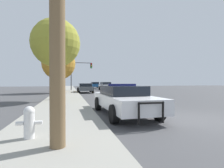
% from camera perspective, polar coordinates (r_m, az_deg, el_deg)
% --- Properties ---
extents(ground_plane, '(110.00, 110.00, 0.00)m').
position_cam_1_polar(ground_plane, '(7.86, 23.97, -10.29)').
color(ground_plane, '#474749').
extents(sidewalk_left, '(3.00, 110.00, 0.13)m').
position_cam_1_polar(sidewalk_left, '(6.28, -17.20, -12.46)').
color(sidewalk_left, '#99968C').
rests_on(sidewalk_left, ground_plane).
extents(police_car, '(2.14, 5.14, 1.40)m').
position_cam_1_polar(police_car, '(8.02, 3.74, -4.82)').
color(police_car, white).
rests_on(police_car, ground_plane).
extents(fire_hydrant, '(0.59, 0.26, 0.77)m').
position_cam_1_polar(fire_hydrant, '(4.74, -25.41, -10.92)').
color(fire_hydrant, white).
rests_on(fire_hydrant, sidewalk_left).
extents(traffic_light, '(3.60, 0.35, 4.75)m').
position_cam_1_polar(traffic_light, '(30.16, -10.40, 4.52)').
color(traffic_light, '#424247').
rests_on(traffic_light, sidewalk_left).
extents(car_background_midblock, '(2.03, 4.03, 1.28)m').
position_cam_1_polar(car_background_midblock, '(24.00, -8.80, -1.19)').
color(car_background_midblock, '#474C51').
rests_on(car_background_midblock, ground_plane).
extents(car_background_distant, '(2.13, 4.56, 1.45)m').
position_cam_1_polar(car_background_distant, '(41.72, -5.66, -0.28)').
color(car_background_distant, navy).
rests_on(car_background_distant, ground_plane).
extents(car_background_oncoming, '(2.22, 4.46, 1.46)m').
position_cam_1_polar(car_background_oncoming, '(32.65, -2.07, -0.56)').
color(car_background_oncoming, silver).
rests_on(car_background_oncoming, ground_plane).
extents(tree_sidewalk_near, '(3.72, 3.72, 6.22)m').
position_cam_1_polar(tree_sidewalk_near, '(14.46, -17.88, 12.60)').
color(tree_sidewalk_near, brown).
rests_on(tree_sidewalk_near, sidewalk_left).
extents(tree_sidewalk_mid, '(4.38, 4.38, 6.03)m').
position_cam_1_polar(tree_sidewalk_mid, '(24.47, -17.02, 6.45)').
color(tree_sidewalk_mid, brown).
rests_on(tree_sidewalk_mid, sidewalk_left).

